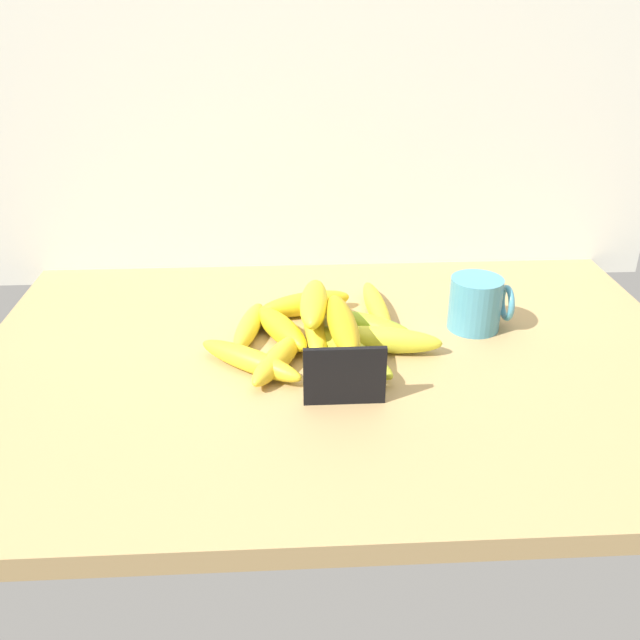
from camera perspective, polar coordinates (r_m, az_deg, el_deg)
The scene contains 16 objects.
counter_top at distance 103.86cm, azimuth 1.44°, elevation -3.96°, with size 110.00×76.00×3.00cm, color tan.
back_wall at distance 129.88cm, azimuth 0.22°, elevation 18.02°, with size 130.00×2.00×70.00cm, color silver.
chalkboard_sign at distance 90.91cm, azimuth 2.28°, elevation -4.86°, with size 11.00×1.80×8.40cm.
coffee_mug at distance 113.12cm, azimuth 12.95°, elevation 1.35°, with size 9.89×8.39×8.70cm.
banana_0 at distance 115.74cm, azimuth 4.74°, elevation 1.07°, with size 19.84×3.25×3.25cm, color yellow.
banana_1 at distance 101.59cm, azimuth 2.15°, elevation -2.46°, with size 20.45×3.96×3.96cm, color #ABB327.
banana_2 at distance 108.56cm, azimuth 3.64°, elevation -0.47°, with size 16.81×4.00×4.00cm, color #96BA29.
banana_3 at distance 104.50cm, azimuth 4.95°, elevation -1.64°, with size 19.12×4.06×4.06cm, color gold.
banana_4 at distance 115.79cm, azimuth -1.23°, elevation 1.37°, with size 16.17×3.96×3.96cm, color yellow.
banana_5 at distance 109.46cm, azimuth -5.93°, elevation -0.52°, with size 15.79×3.36×3.36cm, color yellow.
banana_6 at distance 99.55cm, azimuth -3.56°, elevation -3.28°, with size 15.17×3.54×3.54cm, color yellow.
banana_7 at distance 107.49cm, azimuth -3.27°, elevation -0.73°, with size 15.13×4.07×4.07cm, color yellow.
banana_8 at distance 99.69cm, azimuth -5.86°, elevation -3.35°, with size 18.46×3.49×3.49cm, color yellow.
banana_9 at distance 108.78cm, azimuth -0.13°, elevation -0.31°, with size 20.68×4.16×4.16cm, color yellow.
banana_10 at distance 99.71cm, azimuth 1.89°, elevation -0.43°, with size 19.22×4.11×4.11cm, color gold.
banana_11 at distance 105.71cm, azimuth -0.51°, elevation 1.40°, with size 15.82×4.28×4.28cm, color yellow.
Camera 1 is at (-7.53, -89.25, 54.09)cm, focal length 38.35 mm.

